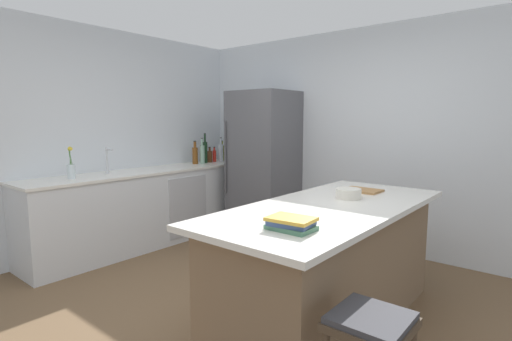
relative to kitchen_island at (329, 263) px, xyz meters
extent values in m
plane|color=brown|center=(-0.58, -0.34, -0.46)|extent=(7.20, 7.20, 0.00)
cube|color=silver|center=(-0.58, 1.91, 0.84)|extent=(6.00, 0.10, 2.60)
cube|color=silver|center=(-3.03, -0.34, 0.84)|extent=(0.10, 6.00, 2.60)
cube|color=silver|center=(-2.67, 0.28, -0.01)|extent=(0.61, 2.96, 0.89)
cube|color=silver|center=(-2.67, 0.28, 0.45)|extent=(0.64, 2.99, 0.03)
cube|color=#B2B5BA|center=(-2.36, 0.65, -0.01)|extent=(0.01, 0.60, 0.75)
cube|color=#7A6047|center=(0.00, 0.00, -0.03)|extent=(0.81, 2.04, 0.87)
cube|color=silver|center=(0.00, 0.00, 0.43)|extent=(0.97, 2.24, 0.04)
cube|color=#56565B|center=(-1.83, 1.50, 0.49)|extent=(0.77, 0.70, 1.90)
cylinder|color=#4C4C51|center=(-2.17, 1.13, 0.59)|extent=(0.02, 0.02, 0.95)
cube|color=#473828|center=(0.69, -0.85, 0.12)|extent=(0.36, 0.36, 0.04)
cube|color=#38383D|center=(0.69, -0.85, 0.15)|extent=(0.34, 0.34, 0.03)
cylinder|color=silver|center=(-2.73, -0.22, 0.47)|extent=(0.05, 0.05, 0.02)
cylinder|color=silver|center=(-2.73, -0.22, 0.62)|extent=(0.02, 0.02, 0.28)
cylinder|color=silver|center=(-2.67, -0.22, 0.74)|extent=(0.14, 0.02, 0.02)
cylinder|color=silver|center=(-2.66, -0.66, 0.54)|extent=(0.08, 0.08, 0.15)
cylinder|color=#4C7F3D|center=(-2.67, -0.66, 0.65)|extent=(0.01, 0.03, 0.26)
sphere|color=yellow|center=(-2.67, -0.66, 0.78)|extent=(0.04, 0.04, 0.04)
cylinder|color=#4C7F3D|center=(-2.66, -0.67, 0.65)|extent=(0.01, 0.02, 0.25)
sphere|color=yellow|center=(-2.66, -0.67, 0.77)|extent=(0.04, 0.04, 0.04)
cylinder|color=#4C7F3D|center=(-2.64, -0.66, 0.65)|extent=(0.01, 0.05, 0.25)
sphere|color=yellow|center=(-2.64, -0.66, 0.78)|extent=(0.04, 0.04, 0.04)
cylinder|color=olive|center=(-2.74, 1.66, 0.58)|extent=(0.06, 0.06, 0.23)
cylinder|color=olive|center=(-2.74, 1.66, 0.72)|extent=(0.02, 0.02, 0.06)
cylinder|color=black|center=(-2.74, 1.66, 0.76)|extent=(0.02, 0.02, 0.01)
cylinder|color=silver|center=(-2.68, 1.56, 0.59)|extent=(0.07, 0.07, 0.25)
cylinder|color=silver|center=(-2.68, 1.56, 0.76)|extent=(0.03, 0.03, 0.09)
cylinder|color=black|center=(-2.68, 1.56, 0.81)|extent=(0.03, 0.03, 0.01)
cylinder|color=red|center=(-2.72, 1.47, 0.55)|extent=(0.05, 0.05, 0.16)
cylinder|color=red|center=(-2.72, 1.47, 0.65)|extent=(0.03, 0.03, 0.04)
cylinder|color=black|center=(-2.72, 1.47, 0.68)|extent=(0.03, 0.03, 0.01)
cylinder|color=#5B3319|center=(-2.72, 1.37, 0.54)|extent=(0.07, 0.07, 0.16)
cylinder|color=#5B3319|center=(-2.72, 1.37, 0.65)|extent=(0.03, 0.03, 0.05)
cylinder|color=black|center=(-2.72, 1.37, 0.68)|extent=(0.03, 0.03, 0.01)
cylinder|color=#19381E|center=(-2.71, 1.27, 0.61)|extent=(0.07, 0.07, 0.30)
cylinder|color=#19381E|center=(-2.71, 1.27, 0.82)|extent=(0.03, 0.03, 0.11)
cylinder|color=black|center=(-2.71, 1.27, 0.88)|extent=(0.03, 0.03, 0.01)
cylinder|color=#8CB79E|center=(-2.67, 1.18, 0.59)|extent=(0.07, 0.07, 0.26)
cylinder|color=#8CB79E|center=(-2.67, 1.18, 0.77)|extent=(0.03, 0.03, 0.09)
cylinder|color=black|center=(-2.67, 1.18, 0.82)|extent=(0.03, 0.03, 0.01)
cylinder|color=brown|center=(-2.72, 1.09, 0.58)|extent=(0.08, 0.08, 0.23)
cylinder|color=brown|center=(-2.72, 1.09, 0.73)|extent=(0.04, 0.04, 0.08)
cylinder|color=black|center=(-2.72, 1.09, 0.78)|extent=(0.04, 0.04, 0.01)
cube|color=#4C7F60|center=(0.14, -0.73, 0.46)|extent=(0.26, 0.18, 0.03)
cube|color=#334770|center=(0.14, -0.73, 0.49)|extent=(0.26, 0.21, 0.03)
cube|color=gold|center=(0.14, -0.73, 0.51)|extent=(0.28, 0.21, 0.02)
cylinder|color=silver|center=(-0.01, 0.31, 0.49)|extent=(0.20, 0.20, 0.08)
cube|color=#9E7042|center=(-0.06, 0.67, 0.46)|extent=(0.32, 0.23, 0.02)
camera|label=1|loc=(1.36, -2.52, 1.07)|focal=27.28mm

